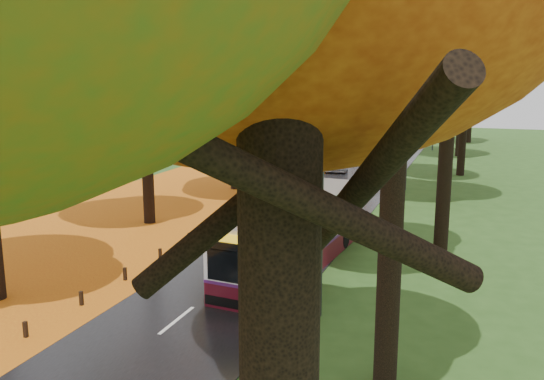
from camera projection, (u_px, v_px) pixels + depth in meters
The scene contains 14 objects.
road at pixel (327, 200), 36.02m from camera, with size 6.50×90.00×0.04m, color black.
centre_line at pixel (327, 200), 36.01m from camera, with size 0.12×90.00×0.01m, color silver.
leaf_verge at pixel (198, 191), 39.03m from camera, with size 12.00×90.00×0.02m, color #97330D.
leaf_drift at pixel (281, 196), 37.03m from camera, with size 0.90×90.00×0.01m, color orange.
trees_left at pixel (233, 47), 38.42m from camera, with size 9.20×74.00×13.88m.
trees_right at pixel (458, 41), 33.44m from camera, with size 9.30×74.20×13.96m.
bollard_row at pixel (55, 313), 18.51m from camera, with size 0.11×23.51×0.52m.
streetlamp_near at pixel (314, 174), 18.10m from camera, with size 2.45×0.18×8.00m.
streetlamp_mid at pixel (404, 121), 38.36m from camera, with size 2.45×0.18×8.00m.
streetlamp_far at pixel (432, 104), 58.62m from camera, with size 2.45×0.18×8.00m.
bus at pixel (296, 231), 23.51m from camera, with size 3.26×10.70×2.77m.
car_white at pixel (336, 161), 47.02m from camera, with size 1.81×4.51×1.54m, color silver.
car_silver at pixel (337, 160), 47.90m from camera, with size 1.46×4.20×1.38m, color #93969A.
car_dark at pixel (358, 150), 55.10m from camera, with size 1.68×4.14×1.20m, color black.
Camera 1 is at (8.79, -9.22, 7.85)m, focal length 38.00 mm.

